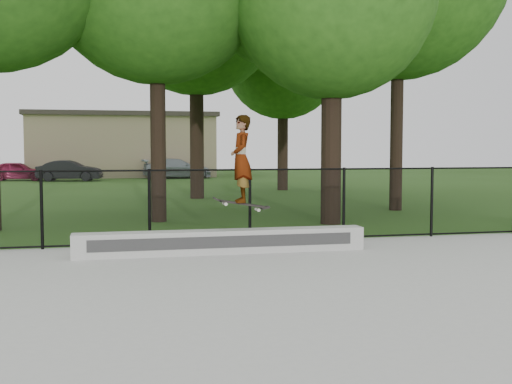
% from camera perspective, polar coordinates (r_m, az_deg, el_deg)
% --- Properties ---
extents(ground, '(100.00, 100.00, 0.00)m').
position_cam_1_polar(ground, '(7.45, 9.20, -11.45)').
color(ground, '#2C5618').
rests_on(ground, ground).
extents(concrete_slab, '(14.00, 12.00, 0.06)m').
position_cam_1_polar(concrete_slab, '(7.44, 9.21, -11.23)').
color(concrete_slab, '#A5A6A1').
rests_on(concrete_slab, ground).
extents(grind_ledge, '(5.28, 0.40, 0.42)m').
position_cam_1_polar(grind_ledge, '(11.65, -3.00, -4.43)').
color(grind_ledge, '#B5B5B0').
rests_on(grind_ledge, concrete_slab).
extents(car_a, '(3.42, 1.58, 1.14)m').
position_cam_1_polar(car_a, '(40.57, -20.44, 1.76)').
color(car_a, maroon).
rests_on(car_a, ground).
extents(car_b, '(3.50, 1.81, 1.21)m').
position_cam_1_polar(car_b, '(39.09, -16.24, 1.83)').
color(car_b, black).
rests_on(car_b, ground).
extents(car_c, '(4.09, 2.00, 1.26)m').
position_cam_1_polar(car_c, '(41.09, -7.04, 2.09)').
color(car_c, '#8B949D').
rests_on(car_c, ground).
extents(skater_airborne, '(0.83, 0.59, 1.73)m').
position_cam_1_polar(skater_airborne, '(11.55, -1.33, 2.79)').
color(skater_airborne, black).
rests_on(skater_airborne, ground).
extents(chainlink_fence, '(16.06, 0.06, 1.50)m').
position_cam_1_polar(chainlink_fence, '(12.90, -0.55, -1.19)').
color(chainlink_fence, black).
rests_on(chainlink_fence, concrete_slab).
extents(distant_building, '(12.40, 6.40, 4.30)m').
position_cam_1_polar(distant_building, '(44.67, -11.78, 4.15)').
color(distant_building, tan).
rests_on(distant_building, ground).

